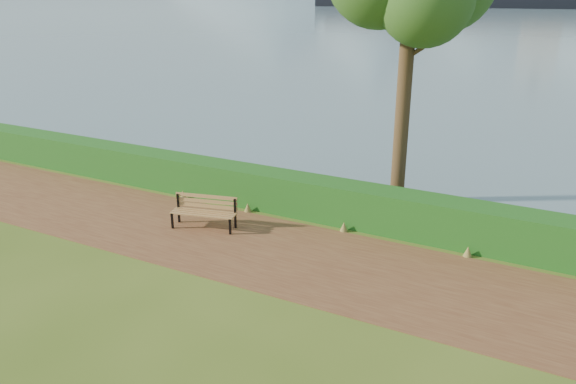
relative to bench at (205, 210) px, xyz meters
The scene contains 4 objects.
ground 1.72m from the bench, 25.59° to the right, with size 140.00×140.00×0.00m, color #405819.
path 1.62m from the bench, 15.56° to the right, with size 40.00×3.40×0.01m, color brown.
hedge 2.41m from the bench, 51.52° to the left, with size 32.00×0.85×1.00m, color #164C15.
bench is the anchor object (origin of this frame).
Camera 1 is at (6.15, -9.49, 5.51)m, focal length 35.00 mm.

